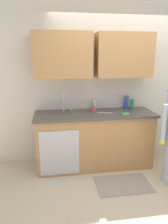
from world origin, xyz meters
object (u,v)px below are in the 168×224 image
(knife_on_counter, at_px, (105,113))
(sponge, at_px, (125,114))
(bottle_dish_liquid, at_px, (132,104))
(cup_by_sink, at_px, (93,109))
(bottle_water_short, at_px, (94,105))
(bottle_water_tall, at_px, (126,102))
(sink, at_px, (67,115))

(knife_on_counter, height_order, sponge, sponge)
(bottle_dish_liquid, height_order, knife_on_counter, bottle_dish_liquid)
(bottle_dish_liquid, relative_size, cup_by_sink, 1.80)
(bottle_water_short, xyz_separation_m, bottle_water_tall, (0.57, -0.03, 0.03))
(knife_on_counter, bearing_deg, sponge, 159.84)
(bottle_water_tall, bearing_deg, sink, -169.21)
(sponge, bearing_deg, bottle_water_tall, 69.38)
(bottle_water_tall, bearing_deg, sponge, -110.62)
(bottle_water_tall, distance_m, knife_on_counter, 0.52)
(bottle_dish_liquid, distance_m, knife_on_counter, 0.58)
(cup_by_sink, bearing_deg, bottle_dish_liquid, 7.65)
(bottle_water_short, xyz_separation_m, cup_by_sink, (-0.06, -0.17, -0.03))
(bottle_dish_liquid, xyz_separation_m, knife_on_counter, (-0.54, -0.20, -0.09))
(sink, xyz_separation_m, knife_on_counter, (0.63, -0.04, 0.02))
(bottle_water_short, bearing_deg, sponge, -47.73)
(bottle_water_tall, bearing_deg, knife_on_counter, -151.07)
(sink, height_order, sponge, sink)
(bottle_dish_liquid, xyz_separation_m, cup_by_sink, (-0.72, -0.10, -0.04))
(bottle_dish_liquid, bearing_deg, knife_on_counter, -159.60)
(bottle_water_short, height_order, bottle_water_tall, bottle_water_tall)
(bottle_water_short, height_order, bottle_dish_liquid, bottle_dish_liquid)
(bottle_water_short, distance_m, cup_by_sink, 0.18)
(bottle_dish_liquid, distance_m, sponge, 0.46)
(bottle_water_tall, relative_size, sponge, 2.03)
(bottle_water_tall, relative_size, bottle_dish_liquid, 1.27)
(knife_on_counter, xyz_separation_m, sponge, (0.29, -0.18, 0.01))
(bottle_water_short, bearing_deg, cup_by_sink, -108.49)
(sink, xyz_separation_m, cup_by_sink, (0.45, 0.06, 0.06))
(sink, height_order, knife_on_counter, sink)
(bottle_water_tall, relative_size, cup_by_sink, 2.29)
(cup_by_sink, bearing_deg, sponge, -30.92)
(sink, relative_size, sponge, 4.55)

